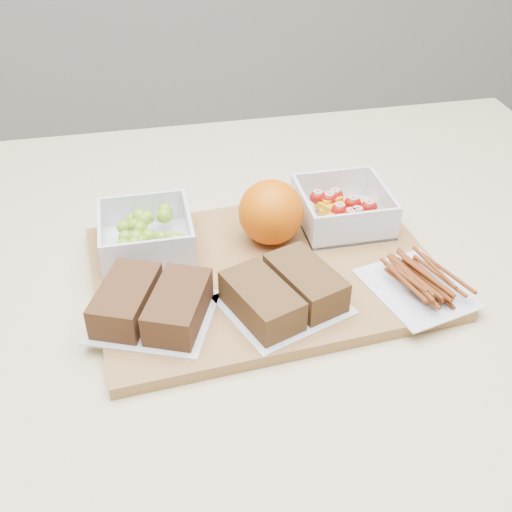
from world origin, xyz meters
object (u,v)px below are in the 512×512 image
object	(u,v)px
cutting_board	(265,272)
sandwich_bag_center	(284,292)
grape_container	(147,234)
sandwich_bag_left	(152,304)
pretzel_bag	(418,280)
orange	(271,212)
fruit_container	(342,210)

from	to	relation	value
cutting_board	sandwich_bag_center	size ratio (longest dim) A/B	2.57
grape_container	cutting_board	bearing A→B (deg)	-27.29
grape_container	sandwich_bag_left	distance (m)	0.14
sandwich_bag_left	pretzel_bag	xyz separation A→B (m)	(0.31, -0.01, -0.01)
orange	sandwich_bag_center	world-z (taller)	orange
fruit_container	sandwich_bag_center	distance (m)	0.20
orange	sandwich_bag_center	xyz separation A→B (m)	(-0.02, -0.13, -0.02)
grape_container	fruit_container	size ratio (longest dim) A/B	0.99
cutting_board	grape_container	bearing A→B (deg)	148.15
grape_container	fruit_container	xyz separation A→B (m)	(0.27, 0.01, -0.00)
orange	sandwich_bag_center	size ratio (longest dim) A/B	0.52
orange	pretzel_bag	world-z (taller)	orange
cutting_board	orange	world-z (taller)	orange
pretzel_bag	orange	bearing A→B (deg)	137.34
grape_container	pretzel_bag	world-z (taller)	grape_container
fruit_container	sandwich_bag_left	distance (m)	0.31
cutting_board	orange	xyz separation A→B (m)	(0.02, 0.06, 0.05)
sandwich_bag_center	grape_container	bearing A→B (deg)	134.24
fruit_container	orange	distance (m)	0.11
grape_container	sandwich_bag_center	size ratio (longest dim) A/B	0.71
grape_container	pretzel_bag	xyz separation A→B (m)	(0.31, -0.15, -0.01)
cutting_board	pretzel_bag	distance (m)	0.19
orange	sandwich_bag_left	xyz separation A→B (m)	(-0.16, -0.12, -0.02)
sandwich_bag_center	pretzel_bag	xyz separation A→B (m)	(0.16, -0.00, -0.01)
cutting_board	sandwich_bag_left	xyz separation A→B (m)	(-0.14, -0.07, 0.03)
cutting_board	sandwich_bag_center	world-z (taller)	sandwich_bag_center
fruit_container	sandwich_bag_left	world-z (taller)	fruit_container
fruit_container	orange	size ratio (longest dim) A/B	1.38
grape_container	pretzel_bag	distance (m)	0.34
sandwich_bag_left	pretzel_bag	world-z (taller)	sandwich_bag_left
sandwich_bag_center	pretzel_bag	bearing A→B (deg)	-1.11
orange	grape_container	bearing A→B (deg)	174.73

